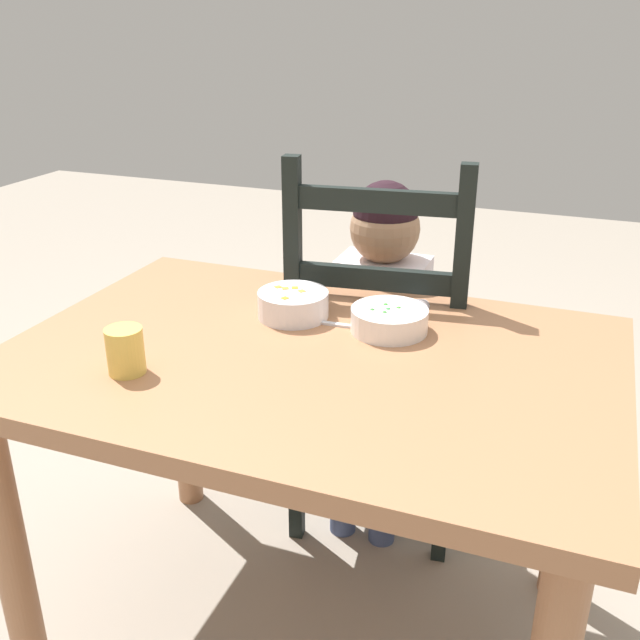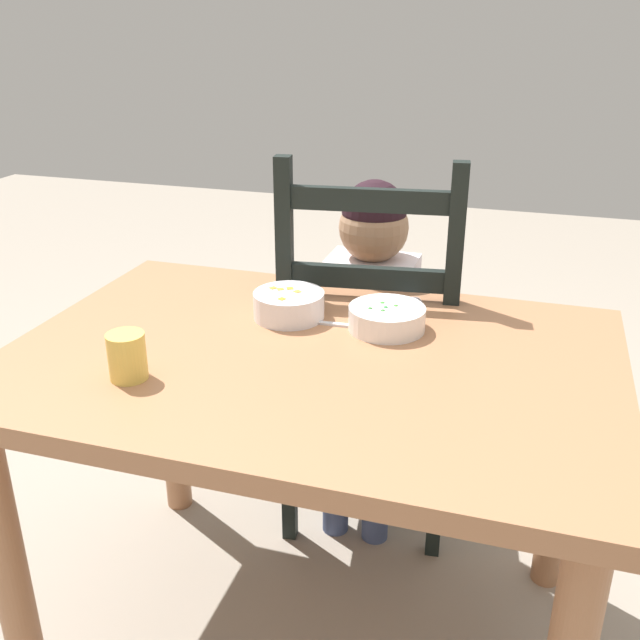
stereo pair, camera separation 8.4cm
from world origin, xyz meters
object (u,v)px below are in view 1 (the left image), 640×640
Objects in this scene: drinking_cup at (125,351)px; dining_chair at (380,367)px; bowl_of_carrots at (293,303)px; spoon at (323,322)px; dining_table at (310,403)px; child_figure at (379,311)px; bowl_of_peas at (389,319)px.

dining_chair is at bearing 65.43° from drinking_cup.
bowl_of_carrots is 0.08m from spoon.
child_figure is at bearing 88.97° from dining_table.
bowl_of_carrots is at bearing 169.12° from spoon.
dining_chair reaches higher than bowl_of_carrots.
bowl_of_peas is (0.11, 0.15, 0.14)m from dining_table.
drinking_cup is (-0.28, -0.19, 0.15)m from dining_table.
dining_chair is 0.39m from spoon.
child_figure reaches higher than drinking_cup.
dining_chair is 1.08× the size of child_figure.
child_figure is (0.01, 0.44, 0.03)m from dining_table.
drinking_cup is (-0.29, -0.64, 0.13)m from child_figure.
spoon is 1.60× the size of drinking_cup.
bowl_of_peas is at bearing 41.50° from drinking_cup.
bowl_of_carrots is (-0.11, -0.29, 0.12)m from child_figure.
dining_table is at bearing -126.96° from bowl_of_peas.
dining_table is at bearing -91.03° from child_figure.
child_figure is 10.95× the size of drinking_cup.
drinking_cup is (-0.18, -0.35, 0.01)m from bowl_of_carrots.
child_figure is at bearing 109.89° from bowl_of_peas.
spoon is 0.42m from drinking_cup.
bowl_of_peas is 0.14m from spoon.
dining_chair is 7.41× the size of spoon.
dining_table is 0.23m from bowl_of_carrots.
drinking_cup reaches higher than dining_table.
spoon is (-0.04, -0.31, 0.24)m from dining_chair.
drinking_cup is (-0.39, -0.35, 0.02)m from bowl_of_peas.
dining_chair is at bearing 108.58° from bowl_of_peas.
dining_table is 7.72× the size of bowl_of_carrots.
spoon is at bearing -95.96° from child_figure.
spoon is at bearing 52.67° from drinking_cup.
bowl_of_peas is 1.14× the size of spoon.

